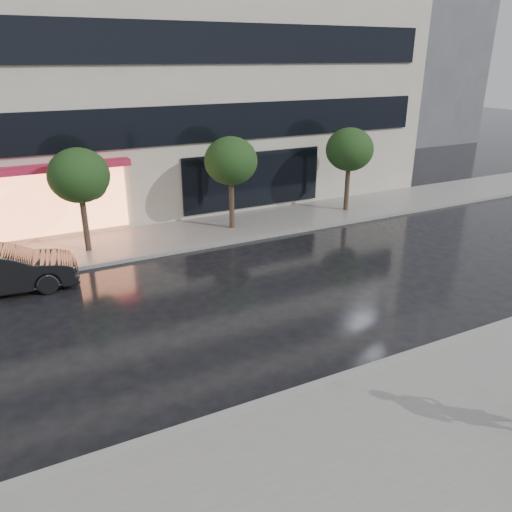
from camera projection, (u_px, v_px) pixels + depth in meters
ground at (289, 367)px, 12.03m from camera, size 120.00×120.00×0.00m
sidewalk_near at (377, 455)px, 9.32m from camera, size 60.00×4.50×0.12m
sidewalk_far at (163, 238)px, 20.50m from camera, size 60.00×3.50×0.12m
curb_near at (312, 388)px, 11.18m from camera, size 60.00×0.25×0.14m
curb_far at (177, 251)px, 19.05m from camera, size 60.00×0.25×0.14m
office_building at (102, 11)px, 23.57m from camera, size 30.00×12.76×18.00m
bg_building_right at (387, 44)px, 43.15m from camera, size 12.00×12.00×16.00m
tree_mid_west at (81, 177)px, 18.02m from camera, size 2.20×2.20×3.99m
tree_mid_east at (232, 163)px, 20.54m from camera, size 2.20×2.20×3.99m
tree_far_east at (350, 151)px, 23.05m from camera, size 2.20×2.20×3.99m
parked_car at (2, 271)px, 15.63m from camera, size 4.59×1.88×1.48m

